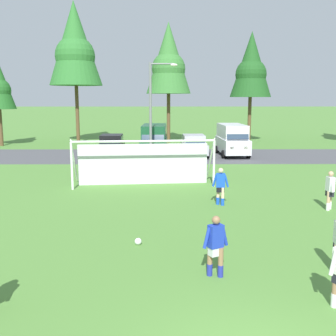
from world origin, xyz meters
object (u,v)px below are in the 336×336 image
(parked_car_slot_center, at_px, (232,139))
(player_defender_far, at_px, (220,186))
(soccer_ball, at_px, (138,241))
(parked_car_slot_left, at_px, (154,140))
(player_winger_right, at_px, (216,246))
(soccer_goal, at_px, (143,161))
(parked_car_slot_far_left, at_px, (112,145))
(player_trailing_back, at_px, (330,190))
(street_lamp, at_px, (153,113))
(parked_car_slot_center_left, at_px, (194,145))

(parked_car_slot_center, bearing_deg, player_defender_far, -101.03)
(soccer_ball, relative_size, parked_car_slot_left, 0.05)
(parked_car_slot_left, bearing_deg, player_defender_far, -77.55)
(parked_car_slot_center, bearing_deg, player_winger_right, -100.27)
(soccer_goal, distance_m, parked_car_slot_far_left, 11.37)
(soccer_ball, relative_size, soccer_goal, 0.03)
(parked_car_slot_far_left, bearing_deg, player_winger_right, -75.83)
(parked_car_slot_center, bearing_deg, parked_car_slot_left, -175.40)
(soccer_goal, height_order, parked_car_slot_center, soccer_goal)
(player_trailing_back, bearing_deg, parked_car_slot_center, 95.11)
(street_lamp, bearing_deg, soccer_ball, -90.13)
(soccer_goal, height_order, parked_car_slot_far_left, soccer_goal)
(parked_car_slot_left, distance_m, parked_car_slot_center, 6.31)
(soccer_goal, height_order, player_winger_right, soccer_goal)
(parked_car_slot_far_left, distance_m, parked_car_slot_left, 3.47)
(parked_car_slot_center_left, relative_size, parked_car_slot_center, 0.87)
(soccer_ball, height_order, parked_car_slot_center, parked_car_slot_center)
(player_defender_far, bearing_deg, parked_car_slot_center_left, 90.49)
(soccer_goal, relative_size, parked_car_slot_center_left, 1.77)
(parked_car_slot_center_left, height_order, parked_car_slot_center, parked_car_slot_center)
(parked_car_slot_left, bearing_deg, soccer_ball, -89.94)
(player_defender_far, bearing_deg, soccer_ball, -123.86)
(player_winger_right, bearing_deg, parked_car_slot_center, 79.73)
(soccer_goal, height_order, street_lamp, street_lamp)
(player_defender_far, distance_m, parked_car_slot_far_left, 16.52)
(parked_car_slot_left, bearing_deg, parked_car_slot_center, 4.60)
(parked_car_slot_far_left, bearing_deg, parked_car_slot_center_left, -1.16)
(player_winger_right, xyz_separation_m, player_trailing_back, (5.54, 6.39, 0.00))
(parked_car_slot_center_left, bearing_deg, soccer_ball, -98.99)
(soccer_goal, height_order, parked_car_slot_center_left, soccer_goal)
(player_defender_far, height_order, parked_car_slot_center_left, parked_car_slot_center_left)
(parked_car_slot_center, height_order, street_lamp, street_lamp)
(soccer_goal, relative_size, parked_car_slot_center, 1.55)
(soccer_ball, distance_m, parked_car_slot_far_left, 20.27)
(parked_car_slot_center_left, relative_size, street_lamp, 0.61)
(player_winger_right, bearing_deg, parked_car_slot_far_left, 104.17)
(player_winger_right, bearing_deg, player_trailing_back, 49.07)
(player_trailing_back, relative_size, parked_car_slot_left, 0.34)
(soccer_ball, xyz_separation_m, parked_car_slot_left, (-0.02, 19.76, 1.23))
(parked_car_slot_center_left, bearing_deg, soccer_goal, -107.68)
(soccer_goal, xyz_separation_m, parked_car_slot_left, (0.28, 10.72, 0.05))
(player_winger_right, xyz_separation_m, street_lamp, (-2.14, 18.00, 2.80))
(parked_car_slot_left, relative_size, parked_car_slot_center_left, 1.13)
(player_defender_far, xyz_separation_m, player_winger_right, (-1.09, -7.18, 0.00))
(player_trailing_back, xyz_separation_m, parked_car_slot_far_left, (-11.17, 15.88, 0.05))
(soccer_goal, bearing_deg, player_winger_right, -77.70)
(player_defender_far, height_order, street_lamp, street_lamp)
(parked_car_slot_left, height_order, parked_car_slot_center, same)
(street_lamp, bearing_deg, soccer_goal, -92.90)
(street_lamp, bearing_deg, parked_car_slot_center, 36.35)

